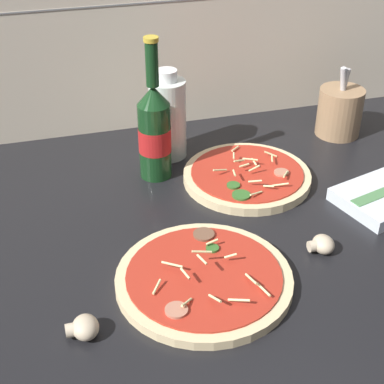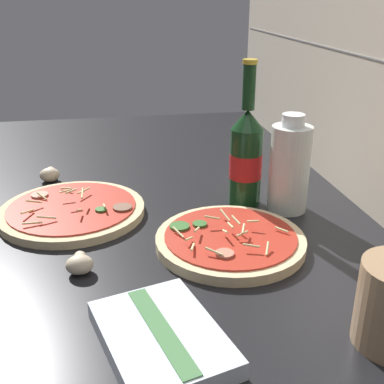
# 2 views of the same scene
# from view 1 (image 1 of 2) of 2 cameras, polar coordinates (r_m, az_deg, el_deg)

# --- Properties ---
(counter_slab) EXTENTS (1.60, 0.90, 0.03)m
(counter_slab) POSITION_cam_1_polar(r_m,az_deg,el_deg) (0.99, 2.96, -5.32)
(counter_slab) COLOR black
(counter_slab) RESTS_ON ground
(tile_backsplash) EXTENTS (1.60, 0.01, 0.60)m
(tile_backsplash) POSITION_cam_1_polar(r_m,az_deg,el_deg) (1.26, -3.53, 17.98)
(tile_backsplash) COLOR beige
(tile_backsplash) RESTS_ON ground
(pizza_near) EXTENTS (0.27, 0.27, 0.05)m
(pizza_near) POSITION_cam_1_polar(r_m,az_deg,el_deg) (0.89, 1.16, -8.40)
(pizza_near) COLOR beige
(pizza_near) RESTS_ON counter_slab
(pizza_far) EXTENTS (0.24, 0.24, 0.04)m
(pizza_far) POSITION_cam_1_polar(r_m,az_deg,el_deg) (1.13, 5.35, 1.54)
(pizza_far) COLOR beige
(pizza_far) RESTS_ON counter_slab
(beer_bottle) EXTENTS (0.06, 0.06, 0.27)m
(beer_bottle) POSITION_cam_1_polar(r_m,az_deg,el_deg) (1.11, -3.66, 6.01)
(beer_bottle) COLOR #143819
(beer_bottle) RESTS_ON counter_slab
(oil_bottle) EXTENTS (0.07, 0.07, 0.18)m
(oil_bottle) POSITION_cam_1_polar(r_m,az_deg,el_deg) (1.18, -2.37, 7.23)
(oil_bottle) COLOR silver
(oil_bottle) RESTS_ON counter_slab
(mushroom_left) EXTENTS (0.04, 0.04, 0.03)m
(mushroom_left) POSITION_cam_1_polar(r_m,az_deg,el_deg) (0.82, -10.44, -12.81)
(mushroom_left) COLOR beige
(mushroom_left) RESTS_ON counter_slab
(mushroom_right) EXTENTS (0.04, 0.04, 0.03)m
(mushroom_right) POSITION_cam_1_polar(r_m,az_deg,el_deg) (0.97, 12.51, -4.99)
(mushroom_right) COLOR beige
(mushroom_right) RESTS_ON counter_slab
(utensil_crock) EXTENTS (0.10, 0.10, 0.16)m
(utensil_crock) POSITION_cam_1_polar(r_m,az_deg,el_deg) (1.32, 14.13, 7.59)
(utensil_crock) COLOR #9E7A56
(utensil_crock) RESTS_ON counter_slab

